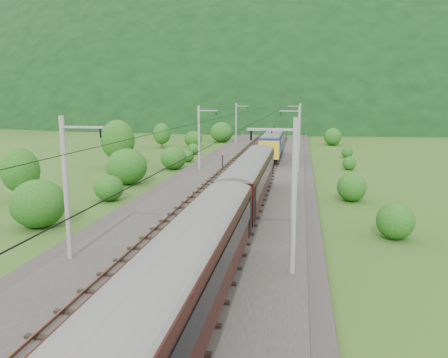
# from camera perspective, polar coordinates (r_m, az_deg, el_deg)

# --- Properties ---
(ground) EXTENTS (600.00, 600.00, 0.00)m
(ground) POSITION_cam_1_polar(r_m,az_deg,el_deg) (24.36, -6.24, -11.77)
(ground) COLOR #274E18
(ground) RESTS_ON ground
(railbed) EXTENTS (14.00, 220.00, 0.30)m
(railbed) POSITION_cam_1_polar(r_m,az_deg,el_deg) (33.51, -1.48, -5.18)
(railbed) COLOR #38332D
(railbed) RESTS_ON ground
(track_left) EXTENTS (2.40, 220.00, 0.27)m
(track_left) POSITION_cam_1_polar(r_m,az_deg,el_deg) (34.00, -5.46, -4.61)
(track_left) COLOR brown
(track_left) RESTS_ON railbed
(track_right) EXTENTS (2.40, 220.00, 0.27)m
(track_right) POSITION_cam_1_polar(r_m,az_deg,el_deg) (33.08, 2.61, -5.00)
(track_right) COLOR brown
(track_right) RESTS_ON railbed
(catenary_left) EXTENTS (2.54, 192.28, 8.00)m
(catenary_left) POSITION_cam_1_polar(r_m,az_deg,el_deg) (55.27, -3.21, 5.60)
(catenary_left) COLOR gray
(catenary_left) RESTS_ON railbed
(catenary_right) EXTENTS (2.54, 192.28, 8.00)m
(catenary_right) POSITION_cam_1_polar(r_m,az_deg,el_deg) (53.82, 9.65, 5.34)
(catenary_right) COLOR gray
(catenary_right) RESTS_ON railbed
(overhead_wires) EXTENTS (4.83, 198.00, 0.03)m
(overhead_wires) POSITION_cam_1_polar(r_m,az_deg,el_deg) (32.33, -1.54, 6.76)
(overhead_wires) COLOR black
(overhead_wires) RESTS_ON ground
(mountain_main) EXTENTS (504.00, 360.00, 244.00)m
(mountain_main) POSITION_cam_1_polar(r_m,az_deg,el_deg) (281.84, 8.76, 8.52)
(mountain_main) COLOR black
(mountain_main) RESTS_ON ground
(mountain_ridge) EXTENTS (336.00, 280.00, 132.00)m
(mountain_ridge) POSITION_cam_1_polar(r_m,az_deg,el_deg) (345.70, -11.62, 8.78)
(mountain_ridge) COLOR black
(mountain_ridge) RESTS_ON ground
(hazard_post_near) EXTENTS (0.18, 0.18, 1.71)m
(hazard_post_near) POSITION_cam_1_polar(r_m,az_deg,el_deg) (71.89, 4.52, 4.04)
(hazard_post_near) COLOR red
(hazard_post_near) RESTS_ON railbed
(hazard_post_far) EXTENTS (0.17, 0.17, 1.62)m
(hazard_post_far) POSITION_cam_1_polar(r_m,az_deg,el_deg) (81.53, 5.57, 4.76)
(hazard_post_far) COLOR red
(hazard_post_far) RESTS_ON railbed
(signal) EXTENTS (0.22, 0.22, 1.99)m
(signal) POSITION_cam_1_polar(r_m,az_deg,el_deg) (56.35, -0.19, 2.61)
(signal) COLOR black
(signal) RESTS_ON railbed
(vegetation_left) EXTENTS (12.98, 148.52, 6.74)m
(vegetation_left) POSITION_cam_1_polar(r_m,az_deg,el_deg) (36.48, -22.59, -0.97)
(vegetation_left) COLOR #194B14
(vegetation_left) RESTS_ON ground
(vegetation_right) EXTENTS (6.83, 112.20, 3.22)m
(vegetation_right) POSITION_cam_1_polar(r_m,az_deg,el_deg) (31.75, 18.74, -4.38)
(vegetation_right) COLOR #194B14
(vegetation_right) RESTS_ON ground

